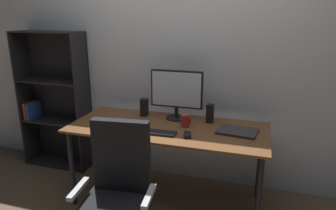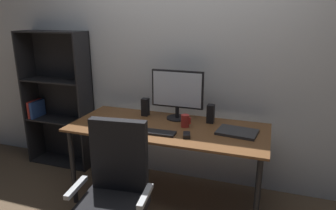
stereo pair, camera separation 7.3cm
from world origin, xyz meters
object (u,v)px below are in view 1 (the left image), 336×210
laptop (237,131)px  coffee_mug (185,121)px  monitor (176,92)px  desk (168,135)px  keyboard (159,133)px  bookshelf (55,101)px  speaker_left (144,107)px  office_chair (117,204)px  mouse (187,135)px  speaker_right (210,113)px

laptop → coffee_mug: bearing=-173.9°
monitor → laptop: (0.58, -0.19, -0.25)m
desk → coffee_mug: coffee_mug is taller
keyboard → coffee_mug: size_ratio=2.66×
bookshelf → speaker_left: bearing=-7.6°
desk → office_chair: office_chair is taller
mouse → office_chair: office_chair is taller
speaker_right → bookshelf: bookshelf is taller
speaker_left → office_chair: (0.19, -1.02, -0.37)m
coffee_mug → office_chair: bearing=-107.1°
keyboard → speaker_right: (0.36, 0.40, 0.08)m
desk → laptop: (0.60, 0.04, 0.09)m
monitor → desk: bearing=-93.4°
desk → keyboard: keyboard is taller
coffee_mug → laptop: bearing=-1.0°
mouse → speaker_left: size_ratio=0.56×
coffee_mug → bookshelf: (-1.58, 0.33, -0.04)m
desk → coffee_mug: size_ratio=15.84×
monitor → office_chair: size_ratio=0.48×
speaker_left → speaker_right: same height
monitor → speaker_left: bearing=-178.6°
desk → monitor: monitor is taller
desk → speaker_right: 0.43m
speaker_right → laptop: bearing=-35.1°
coffee_mug → speaker_right: bearing=43.1°
keyboard → coffee_mug: bearing=51.7°
coffee_mug → laptop: (0.45, -0.01, -0.04)m
speaker_left → bookshelf: bearing=172.4°
monitor → keyboard: (-0.04, -0.41, -0.25)m
monitor → coffee_mug: monitor is taller
coffee_mug → office_chair: (-0.26, -0.84, -0.34)m
desk → bookshelf: bookshelf is taller
mouse → speaker_right: size_ratio=0.56×
speaker_right → office_chair: bearing=-113.7°
speaker_right → speaker_left: bearing=180.0°
speaker_left → office_chair: office_chair is taller
speaker_left → keyboard: bearing=-54.8°
mouse → office_chair: size_ratio=0.10×
laptop → office_chair: (-0.71, -0.83, -0.29)m
laptop → speaker_right: bearing=152.0°
desk → mouse: bearing=-38.5°
monitor → bookshelf: bearing=174.4°
laptop → mouse: bearing=-143.6°
desk → office_chair: size_ratio=1.71×
desk → office_chair: 0.83m
desk → mouse: (0.22, -0.17, 0.09)m
coffee_mug → speaker_right: 0.26m
monitor → keyboard: monitor is taller
desk → mouse: 0.30m
desk → speaker_left: size_ratio=10.16×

